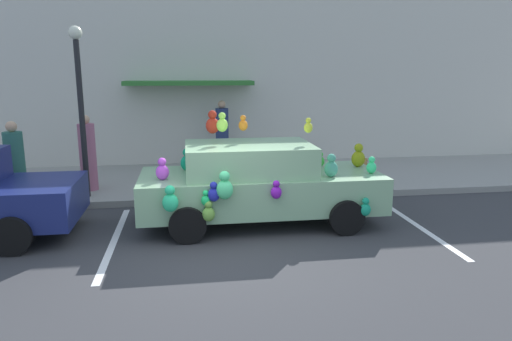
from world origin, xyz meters
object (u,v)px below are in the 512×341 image
Objects in this scene: street_lamp_post at (80,94)px; plush_covered_car at (257,182)px; pedestrian_walking_past at (88,156)px; pedestrian_by_lamp at (15,164)px; teddy_bear_on_sidewalk at (362,172)px; pedestrian_near_shopfront at (222,136)px.

plush_covered_car is at bearing -28.38° from street_lamp_post.
pedestrian_walking_past is 1.03× the size of pedestrian_by_lamp.
street_lamp_post is (-6.43, -0.14, 1.95)m from teddy_bear_on_sidewalk.
teddy_bear_on_sidewalk is at bearing 1.26° from street_lamp_post.
pedestrian_walking_past is 1.51m from pedestrian_by_lamp.
street_lamp_post reaches higher than teddy_bear_on_sidewalk.
pedestrian_walking_past is (-3.59, 2.51, 0.15)m from plush_covered_car.
street_lamp_post is 4.54m from pedestrian_near_shopfront.
pedestrian_by_lamp is at bearing -148.10° from pedestrian_near_shopfront.
teddy_bear_on_sidewalk is 0.18× the size of street_lamp_post.
plush_covered_car is 2.67× the size of pedestrian_by_lamp.
teddy_bear_on_sidewalk is at bearing -40.51° from pedestrian_near_shopfront.
pedestrian_walking_past reaches higher than pedestrian_by_lamp.
pedestrian_walking_past is at bearing 145.07° from plush_covered_car.
plush_covered_car is 2.38× the size of pedestrian_near_shopfront.
pedestrian_by_lamp is (-4.97, 1.88, 0.13)m from plush_covered_car.
plush_covered_car is 5.31m from pedestrian_by_lamp.
pedestrian_walking_past is (-6.49, 0.46, 0.50)m from teddy_bear_on_sidewalk.
plush_covered_car is 2.59× the size of pedestrian_walking_past.
street_lamp_post is at bearing -138.35° from pedestrian_near_shopfront.
street_lamp_post is at bearing 1.23° from pedestrian_by_lamp.
street_lamp_post is 1.57m from pedestrian_walking_past.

